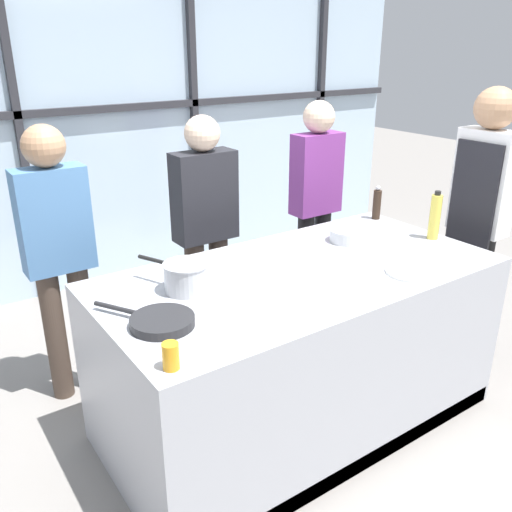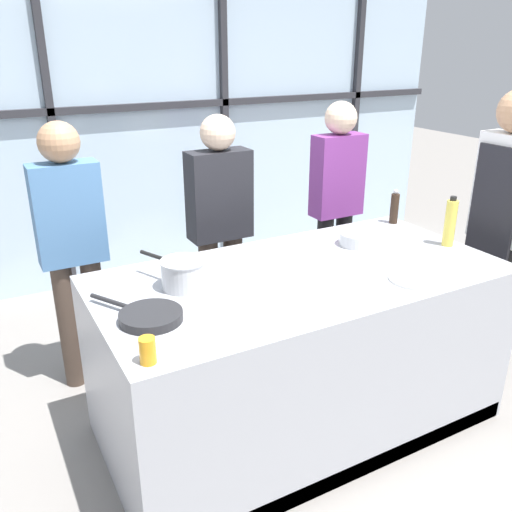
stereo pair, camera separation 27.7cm
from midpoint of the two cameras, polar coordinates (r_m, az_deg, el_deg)
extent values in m
plane|color=gray|center=(3.33, 6.84, -16.80)|extent=(18.00, 18.00, 0.00)
cube|color=silver|center=(4.95, -10.20, 13.65)|extent=(6.40, 0.04, 2.80)
cube|color=#2D2D33|center=(4.89, -10.11, 15.22)|extent=(6.40, 0.06, 0.06)
cube|color=#2D2D33|center=(4.71, -19.03, 12.45)|extent=(0.06, 0.06, 2.80)
cube|color=#2D2D33|center=(5.20, -1.75, 14.35)|extent=(0.06, 0.06, 2.80)
cube|color=#2D2D33|center=(6.05, 11.77, 14.95)|extent=(0.06, 0.06, 2.80)
cube|color=#A8AAB2|center=(3.06, 7.23, -9.89)|extent=(2.15, 1.07, 0.94)
cube|color=black|center=(2.52, -6.08, -5.13)|extent=(0.52, 0.52, 0.01)
cube|color=black|center=(3.00, 13.05, -21.23)|extent=(2.11, 0.03, 0.10)
cylinder|color=#38383D|center=(2.37, -7.68, -6.92)|extent=(0.13, 0.13, 0.01)
cylinder|color=#38383D|center=(2.46, -2.24, -5.64)|extent=(0.13, 0.13, 0.01)
cylinder|color=#38383D|center=(2.58, -9.72, -4.55)|extent=(0.13, 0.13, 0.01)
cylinder|color=#38383D|center=(2.66, -4.66, -3.46)|extent=(0.13, 0.13, 0.01)
cylinder|color=black|center=(3.87, 25.90, -5.21)|extent=(0.12, 0.12, 0.91)
cylinder|color=black|center=(3.96, 24.03, -4.33)|extent=(0.12, 0.12, 0.91)
cube|color=white|center=(3.66, 26.87, 6.30)|extent=(0.16, 0.36, 0.65)
cube|color=black|center=(3.65, 25.41, 2.59)|extent=(0.02, 0.31, 1.00)
cylinder|color=#47382D|center=(3.57, -14.32, -6.52)|extent=(0.12, 0.12, 0.83)
cylinder|color=#47382D|center=(3.54, -17.04, -7.08)|extent=(0.12, 0.12, 0.83)
cube|color=#4C7AAD|center=(3.29, -16.91, 4.23)|extent=(0.39, 0.17, 0.60)
sphere|color=tan|center=(3.20, -17.73, 11.33)|extent=(0.23, 0.23, 0.23)
cylinder|color=#47382D|center=(3.88, -0.34, -3.51)|extent=(0.13, 0.13, 0.82)
cylinder|color=#47382D|center=(3.81, -2.84, -4.08)|extent=(0.13, 0.13, 0.82)
cube|color=#232328|center=(3.60, -1.69, 6.39)|extent=(0.42, 0.19, 0.59)
sphere|color=beige|center=(3.51, -1.76, 12.85)|extent=(0.23, 0.23, 0.23)
cylinder|color=black|center=(4.38, 10.79, -0.78)|extent=(0.12, 0.12, 0.84)
cylinder|color=black|center=(4.28, 8.96, -1.21)|extent=(0.12, 0.12, 0.84)
cube|color=#7A3384|center=(4.11, 10.53, 8.30)|extent=(0.39, 0.18, 0.60)
sphere|color=beige|center=(4.04, 10.94, 14.08)|extent=(0.23, 0.23, 0.23)
cylinder|color=#232326|center=(2.36, -7.71, -6.40)|extent=(0.28, 0.28, 0.04)
cylinder|color=#B26B2D|center=(2.35, -7.73, -6.05)|extent=(0.22, 0.22, 0.01)
cylinder|color=#232326|center=(2.50, -12.19, -4.72)|extent=(0.13, 0.20, 0.02)
cylinder|color=silver|center=(2.63, -4.71, -1.97)|extent=(0.21, 0.21, 0.14)
cylinder|color=silver|center=(2.60, -4.75, -0.61)|extent=(0.22, 0.22, 0.01)
cylinder|color=black|center=(2.74, -7.87, -0.05)|extent=(0.09, 0.18, 0.02)
cylinder|color=white|center=(2.89, 19.21, -2.34)|extent=(0.28, 0.28, 0.01)
cylinder|color=silver|center=(3.27, 13.00, 1.72)|extent=(0.21, 0.21, 0.07)
cylinder|color=#4C4C51|center=(3.26, 13.05, 2.24)|extent=(0.17, 0.17, 0.01)
cylinder|color=#E0CC4C|center=(3.40, 21.99, 3.17)|extent=(0.07, 0.07, 0.27)
cylinder|color=black|center=(3.36, 22.34, 5.59)|extent=(0.04, 0.04, 0.02)
cylinder|color=#332319|center=(3.72, 16.45, 4.77)|extent=(0.05, 0.05, 0.20)
sphere|color=#B2B2B7|center=(3.69, 16.64, 6.47)|extent=(0.03, 0.03, 0.03)
cylinder|color=orange|center=(2.05, -7.54, -9.95)|extent=(0.06, 0.06, 0.10)
camera|label=1|loc=(0.14, -87.14, 1.14)|focal=38.00mm
camera|label=2|loc=(0.14, 92.86, -1.14)|focal=38.00mm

